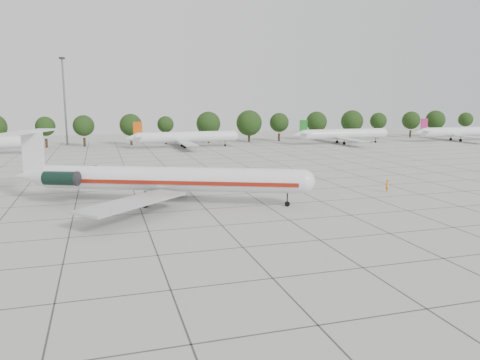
{
  "coord_description": "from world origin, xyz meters",
  "views": [
    {
      "loc": [
        -20.39,
        -56.5,
        13.98
      ],
      "look_at": [
        -3.47,
        0.18,
        3.5
      ],
      "focal_mm": 35.0,
      "sensor_mm": 36.0,
      "label": 1
    }
  ],
  "objects": [
    {
      "name": "apron_joints",
      "position": [
        0.0,
        15.0,
        0.01
      ],
      "size": [
        170.0,
        170.0,
        0.02
      ],
      "primitive_type": "cube",
      "color": "#383838",
      "rests_on": "ground"
    },
    {
      "name": "bg_airliner_c",
      "position": [
        2.69,
        74.05,
        2.91
      ],
      "size": [
        28.24,
        27.2,
        7.4
      ],
      "color": "silver",
      "rests_on": "ground"
    },
    {
      "name": "main_airliner",
      "position": [
        -13.75,
        5.32,
        3.38
      ],
      "size": [
        39.23,
        29.54,
        9.57
      ],
      "rotation": [
        0.0,
        0.0,
        -0.4
      ],
      "color": "silver",
      "rests_on": "ground"
    },
    {
      "name": "bg_airliner_d",
      "position": [
        50.63,
        71.23,
        2.91
      ],
      "size": [
        28.24,
        27.2,
        7.4
      ],
      "color": "silver",
      "rests_on": "ground"
    },
    {
      "name": "ground_crew",
      "position": [
        20.26,
        2.94,
        0.96
      ],
      "size": [
        0.82,
        0.82,
        1.92
      ],
      "primitive_type": "imported",
      "rotation": [
        0.0,
        0.0,
        3.92
      ],
      "color": "orange",
      "rests_on": "ground"
    },
    {
      "name": "ground",
      "position": [
        0.0,
        0.0,
        0.0
      ],
      "size": [
        260.0,
        260.0,
        0.0
      ],
      "primitive_type": "plane",
      "color": "#A7A7A0",
      "rests_on": "ground"
    },
    {
      "name": "floodlight_mast",
      "position": [
        -30.0,
        92.0,
        14.28
      ],
      "size": [
        1.6,
        1.6,
        25.45
      ],
      "color": "slate",
      "rests_on": "ground"
    },
    {
      "name": "tree_line",
      "position": [
        -11.68,
        85.0,
        5.98
      ],
      "size": [
        249.86,
        8.44,
        10.22
      ],
      "color": "#332114",
      "rests_on": "ground"
    },
    {
      "name": "bg_airliner_e",
      "position": [
        91.01,
        68.85,
        2.91
      ],
      "size": [
        28.24,
        27.2,
        7.4
      ],
      "color": "silver",
      "rests_on": "ground"
    }
  ]
}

